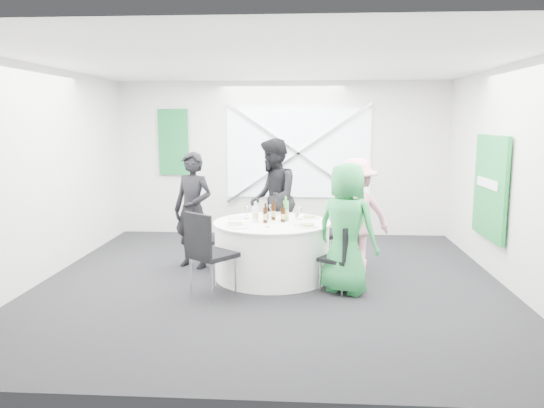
# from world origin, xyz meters

# --- Properties ---
(floor) EXTENTS (6.00, 6.00, 0.00)m
(floor) POSITION_xyz_m (0.00, 0.00, 0.00)
(floor) COLOR black
(floor) RESTS_ON ground
(ceiling) EXTENTS (6.00, 6.00, 0.00)m
(ceiling) POSITION_xyz_m (0.00, 0.00, 2.80)
(ceiling) COLOR white
(ceiling) RESTS_ON wall_back
(wall_back) EXTENTS (6.00, 0.00, 6.00)m
(wall_back) POSITION_xyz_m (0.00, 3.00, 1.40)
(wall_back) COLOR silver
(wall_back) RESTS_ON floor
(wall_front) EXTENTS (6.00, 0.00, 6.00)m
(wall_front) POSITION_xyz_m (0.00, -3.00, 1.40)
(wall_front) COLOR silver
(wall_front) RESTS_ON floor
(wall_left) EXTENTS (0.00, 6.00, 6.00)m
(wall_left) POSITION_xyz_m (-3.00, 0.00, 1.40)
(wall_left) COLOR silver
(wall_left) RESTS_ON floor
(wall_right) EXTENTS (0.00, 6.00, 6.00)m
(wall_right) POSITION_xyz_m (3.00, 0.00, 1.40)
(wall_right) COLOR silver
(wall_right) RESTS_ON floor
(window_panel) EXTENTS (2.60, 0.03, 1.60)m
(window_panel) POSITION_xyz_m (0.30, 2.96, 1.50)
(window_panel) COLOR white
(window_panel) RESTS_ON wall_back
(window_brace_a) EXTENTS (2.63, 0.05, 1.84)m
(window_brace_a) POSITION_xyz_m (0.30, 2.92, 1.50)
(window_brace_a) COLOR silver
(window_brace_a) RESTS_ON window_panel
(window_brace_b) EXTENTS (2.63, 0.05, 1.84)m
(window_brace_b) POSITION_xyz_m (0.30, 2.92, 1.50)
(window_brace_b) COLOR silver
(window_brace_b) RESTS_ON window_panel
(green_banner) EXTENTS (0.55, 0.04, 1.20)m
(green_banner) POSITION_xyz_m (-2.00, 2.95, 1.70)
(green_banner) COLOR #156C38
(green_banner) RESTS_ON wall_back
(green_sign) EXTENTS (0.05, 1.20, 1.40)m
(green_sign) POSITION_xyz_m (2.94, 0.60, 1.20)
(green_sign) COLOR #178032
(green_sign) RESTS_ON wall_right
(banquet_table) EXTENTS (1.56, 1.56, 0.76)m
(banquet_table) POSITION_xyz_m (0.00, 0.20, 0.38)
(banquet_table) COLOR white
(banquet_table) RESTS_ON floor
(chair_back) EXTENTS (0.42, 0.43, 0.89)m
(chair_back) POSITION_xyz_m (0.03, 1.39, 0.52)
(chair_back) COLOR black
(chair_back) RESTS_ON floor
(chair_back_left) EXTENTS (0.51, 0.50, 0.86)m
(chair_back_left) POSITION_xyz_m (-1.03, 0.57, 0.50)
(chair_back_left) COLOR black
(chair_back_left) RESTS_ON floor
(chair_back_right) EXTENTS (0.64, 0.63, 1.00)m
(chair_back_right) POSITION_xyz_m (0.91, 0.85, 0.59)
(chair_back_right) COLOR black
(chair_back_right) RESTS_ON floor
(chair_front_right) EXTENTS (0.53, 0.52, 0.83)m
(chair_front_right) POSITION_xyz_m (0.91, -0.37, 0.49)
(chair_front_right) COLOR black
(chair_front_right) RESTS_ON floor
(chair_front_left) EXTENTS (0.66, 0.66, 1.04)m
(chair_front_left) POSITION_xyz_m (-0.72, -0.69, 0.61)
(chair_front_left) COLOR black
(chair_front_left) RESTS_ON floor
(person_man_back_left) EXTENTS (0.71, 0.59, 1.66)m
(person_man_back_left) POSITION_xyz_m (-1.16, 0.65, 0.83)
(person_man_back_left) COLOR black
(person_man_back_left) RESTS_ON floor
(person_man_back) EXTENTS (0.54, 0.92, 1.84)m
(person_man_back) POSITION_xyz_m (-0.06, 1.21, 0.92)
(person_man_back) COLOR black
(person_man_back) RESTS_ON floor
(person_woman_pink) EXTENTS (1.12, 0.78, 1.59)m
(person_woman_pink) POSITION_xyz_m (1.14, 0.58, 0.79)
(person_woman_pink) COLOR pink
(person_woman_pink) RESTS_ON floor
(person_woman_green) EXTENTS (0.93, 0.84, 1.60)m
(person_woman_green) POSITION_xyz_m (0.94, -0.37, 0.80)
(person_woman_green) COLOR green
(person_woman_green) RESTS_ON floor
(plate_back) EXTENTS (0.28, 0.28, 0.01)m
(plate_back) POSITION_xyz_m (0.09, 0.78, 0.77)
(plate_back) COLOR white
(plate_back) RESTS_ON banquet_table
(plate_back_left) EXTENTS (0.25, 0.25, 0.01)m
(plate_back_left) POSITION_xyz_m (-0.51, 0.44, 0.77)
(plate_back_left) COLOR white
(plate_back_left) RESTS_ON banquet_table
(plate_back_right) EXTENTS (0.25, 0.25, 0.04)m
(plate_back_right) POSITION_xyz_m (0.50, 0.48, 0.78)
(plate_back_right) COLOR white
(plate_back_right) RESTS_ON banquet_table
(plate_front_right) EXTENTS (0.28, 0.28, 0.04)m
(plate_front_right) POSITION_xyz_m (0.47, -0.09, 0.78)
(plate_front_right) COLOR white
(plate_front_right) RESTS_ON banquet_table
(plate_front_left) EXTENTS (0.29, 0.29, 0.01)m
(plate_front_left) POSITION_xyz_m (-0.41, -0.19, 0.77)
(plate_front_left) COLOR white
(plate_front_left) RESTS_ON banquet_table
(napkin) EXTENTS (0.19, 0.14, 0.05)m
(napkin) POSITION_xyz_m (-0.45, -0.12, 0.80)
(napkin) COLOR white
(napkin) RESTS_ON plate_front_left
(beer_bottle_a) EXTENTS (0.06, 0.06, 0.25)m
(beer_bottle_a) POSITION_xyz_m (-0.08, 0.21, 0.85)
(beer_bottle_a) COLOR #351709
(beer_bottle_a) RESTS_ON banquet_table
(beer_bottle_b) EXTENTS (0.06, 0.06, 0.28)m
(beer_bottle_b) POSITION_xyz_m (0.01, 0.33, 0.87)
(beer_bottle_b) COLOR #351709
(beer_bottle_b) RESTS_ON banquet_table
(beer_bottle_c) EXTENTS (0.06, 0.06, 0.25)m
(beer_bottle_c) POSITION_xyz_m (0.14, 0.20, 0.85)
(beer_bottle_c) COLOR #351709
(beer_bottle_c) RESTS_ON banquet_table
(beer_bottle_d) EXTENTS (0.06, 0.06, 0.27)m
(beer_bottle_d) POSITION_xyz_m (-0.08, 0.11, 0.86)
(beer_bottle_d) COLOR #351709
(beer_bottle_d) RESTS_ON banquet_table
(green_water_bottle) EXTENTS (0.08, 0.08, 0.33)m
(green_water_bottle) POSITION_xyz_m (0.18, 0.27, 0.89)
(green_water_bottle) COLOR green
(green_water_bottle) RESTS_ON banquet_table
(clear_water_bottle) EXTENTS (0.08, 0.08, 0.27)m
(clear_water_bottle) POSITION_xyz_m (-0.22, 0.17, 0.87)
(clear_water_bottle) COLOR silver
(clear_water_bottle) RESTS_ON banquet_table
(wine_glass_a) EXTENTS (0.07, 0.07, 0.17)m
(wine_glass_a) POSITION_xyz_m (0.37, 0.38, 0.88)
(wine_glass_a) COLOR white
(wine_glass_a) RESTS_ON banquet_table
(wine_glass_b) EXTENTS (0.07, 0.07, 0.17)m
(wine_glass_b) POSITION_xyz_m (-0.04, 0.56, 0.88)
(wine_glass_b) COLOR white
(wine_glass_b) RESTS_ON banquet_table
(wine_glass_c) EXTENTS (0.07, 0.07, 0.17)m
(wine_glass_c) POSITION_xyz_m (-0.03, -0.16, 0.88)
(wine_glass_c) COLOR white
(wine_glass_c) RESTS_ON banquet_table
(wine_glass_d) EXTENTS (0.07, 0.07, 0.17)m
(wine_glass_d) POSITION_xyz_m (0.33, -0.02, 0.88)
(wine_glass_d) COLOR white
(wine_glass_d) RESTS_ON banquet_table
(wine_glass_e) EXTENTS (0.07, 0.07, 0.17)m
(wine_glass_e) POSITION_xyz_m (-0.36, 0.41, 0.88)
(wine_glass_e) COLOR white
(wine_glass_e) RESTS_ON banquet_table
(fork_a) EXTENTS (0.10, 0.13, 0.01)m
(fork_a) POSITION_xyz_m (-0.54, -0.00, 0.76)
(fork_a) COLOR silver
(fork_a) RESTS_ON banquet_table
(knife_a) EXTENTS (0.11, 0.13, 0.01)m
(knife_a) POSITION_xyz_m (-0.32, -0.28, 0.76)
(knife_a) COLOR silver
(knife_a) RESTS_ON banquet_table
(fork_b) EXTENTS (0.08, 0.14, 0.01)m
(fork_b) POSITION_xyz_m (-0.41, 0.61, 0.76)
(fork_b) COLOR silver
(fork_b) RESTS_ON banquet_table
(knife_b) EXTENTS (0.09, 0.14, 0.01)m
(knife_b) POSITION_xyz_m (-0.56, 0.34, 0.76)
(knife_b) COLOR silver
(knife_b) RESTS_ON banquet_table
(fork_c) EXTENTS (0.15, 0.02, 0.01)m
(fork_c) POSITION_xyz_m (0.14, 0.76, 0.76)
(fork_c) COLOR silver
(fork_c) RESTS_ON banquet_table
(knife_c) EXTENTS (0.15, 0.03, 0.01)m
(knife_c) POSITION_xyz_m (-0.12, 0.76, 0.76)
(knife_c) COLOR silver
(knife_c) RESTS_ON banquet_table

